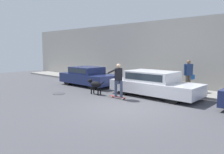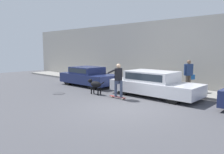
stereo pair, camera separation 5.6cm
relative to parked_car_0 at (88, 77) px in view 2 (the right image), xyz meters
name	(u,v)px [view 2 (the right image)]	position (x,y,z in m)	size (l,w,h in m)	color
ground_plane	(126,108)	(5.40, -2.74, -0.60)	(36.00, 36.00, 0.00)	#47474C
back_wall	(189,54)	(5.40, 3.07, 1.50)	(32.00, 0.30, 4.21)	#ADA89E
sidewalk_curb	(179,91)	(5.40, 1.93, -0.54)	(30.00, 1.93, 0.13)	gray
parked_car_0	(88,77)	(0.00, 0.00, 0.00)	(3.96, 1.84, 1.24)	black
parked_car_1	(154,84)	(4.98, 0.00, 0.02)	(4.58, 1.83, 1.28)	black
dog	(95,84)	(2.41, -1.64, -0.08)	(1.19, 0.35, 0.79)	black
skateboarder	(118,79)	(3.99, -1.60, 0.37)	(2.40, 0.54, 1.69)	beige
pedestrian_with_bag	(189,74)	(5.94, 1.93, 0.46)	(0.42, 0.66, 1.69)	brown
manhole_cover	(59,94)	(0.85, -2.87, -0.60)	(0.64, 0.64, 0.01)	#38383D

